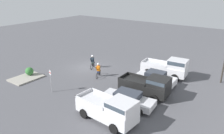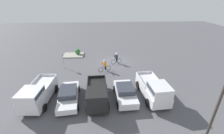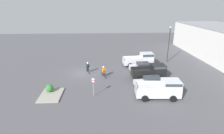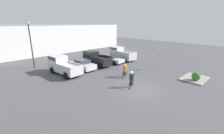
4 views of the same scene
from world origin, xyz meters
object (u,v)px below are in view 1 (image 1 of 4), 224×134
at_px(sedan_0, 155,78).
at_px(fire_lane_sign, 51,79).
at_px(pickup_truck_2, 110,109).
at_px(shrub, 29,71).
at_px(pickup_truck_1, 148,85).
at_px(cyclist_0, 98,70).
at_px(pickup_truck_0, 168,67).
at_px(cyclist_1, 93,61).
at_px(sedan_1, 128,99).

height_order(sedan_0, fire_lane_sign, fire_lane_sign).
xyz_separation_m(pickup_truck_2, shrub, (-1.81, -13.13, -0.50)).
distance_m(pickup_truck_1, cyclist_0, 6.90).
bearing_deg(pickup_truck_1, pickup_truck_0, -176.78).
xyz_separation_m(pickup_truck_0, shrub, (9.45, -13.17, -0.55)).
bearing_deg(fire_lane_sign, pickup_truck_1, 121.70).
bearing_deg(sedan_0, cyclist_1, -89.24).
xyz_separation_m(pickup_truck_1, sedan_1, (2.82, -0.50, -0.40)).
bearing_deg(sedan_1, pickup_truck_2, 2.94).
relative_size(pickup_truck_0, shrub, 5.67).
distance_m(sedan_0, pickup_truck_2, 8.43).
height_order(cyclist_0, shrub, cyclist_0).
xyz_separation_m(pickup_truck_0, fire_lane_sign, (10.62, -7.77, 0.28)).
xyz_separation_m(sedan_1, pickup_truck_2, (2.82, 0.15, 0.44)).
distance_m(pickup_truck_1, sedan_1, 2.89).
distance_m(sedan_0, cyclist_1, 8.80).
bearing_deg(cyclist_0, pickup_truck_2, 45.06).
bearing_deg(shrub, cyclist_1, 147.41).
bearing_deg(pickup_truck_1, fire_lane_sign, -58.30).
distance_m(pickup_truck_0, pickup_truck_1, 5.63).
height_order(pickup_truck_0, shrub, pickup_truck_0).
relative_size(pickup_truck_1, cyclist_1, 2.78).
bearing_deg(pickup_truck_2, pickup_truck_1, 176.36).
relative_size(sedan_0, sedan_1, 0.88).
distance_m(cyclist_0, fire_lane_sign, 5.99).
bearing_deg(pickup_truck_0, sedan_0, -4.46).
bearing_deg(pickup_truck_0, cyclist_0, -53.76).
height_order(pickup_truck_1, sedan_1, pickup_truck_1).
bearing_deg(fire_lane_sign, cyclist_0, 167.97).
distance_m(pickup_truck_2, cyclist_0, 9.17).
height_order(pickup_truck_1, cyclist_1, pickup_truck_1).
bearing_deg(sedan_0, fire_lane_sign, -44.15).
height_order(pickup_truck_2, shrub, pickup_truck_2).
xyz_separation_m(pickup_truck_1, fire_lane_sign, (5.00, -8.09, 0.37)).
relative_size(fire_lane_sign, shrub, 2.56).
xyz_separation_m(sedan_0, cyclist_1, (0.12, -8.80, 0.14)).
xyz_separation_m(sedan_0, sedan_1, (5.60, 0.03, -0.05)).
bearing_deg(fire_lane_sign, sedan_0, 135.85).
distance_m(pickup_truck_1, fire_lane_sign, 9.51).
height_order(cyclist_0, fire_lane_sign, fire_lane_sign).
bearing_deg(cyclist_0, sedan_0, 107.16).
bearing_deg(sedan_1, shrub, -85.54).
bearing_deg(pickup_truck_1, cyclist_0, -96.96).
bearing_deg(pickup_truck_0, cyclist_1, -71.85).
height_order(pickup_truck_1, shrub, pickup_truck_1).
bearing_deg(cyclist_1, cyclist_0, 53.64).
relative_size(sedan_1, shrub, 5.23).
relative_size(sedan_0, fire_lane_sign, 1.81).
relative_size(pickup_truck_0, pickup_truck_2, 1.03).
bearing_deg(cyclist_0, fire_lane_sign, -12.03).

